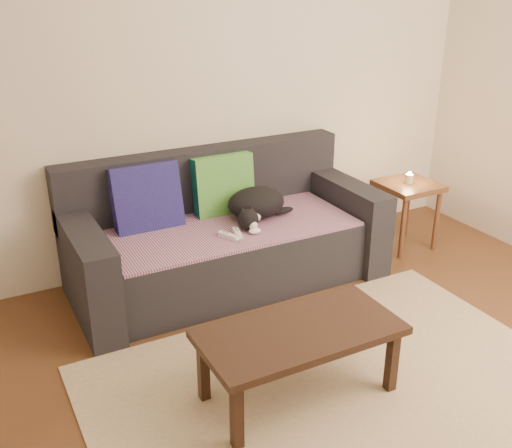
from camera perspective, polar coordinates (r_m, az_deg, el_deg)
name	(u,v)px	position (r m, az deg, el deg)	size (l,w,h in m)	color
ground	(360,412)	(3.14, 9.88, -17.24)	(4.50, 4.50, 0.00)	brown
back_wall	(195,84)	(4.21, -5.83, 13.16)	(4.50, 0.04, 2.60)	beige
sofa	(224,239)	(4.12, -3.03, -1.43)	(2.10, 0.94, 0.87)	#232328
throw_blanket	(230,227)	(3.99, -2.50, -0.33)	(1.66, 0.74, 0.02)	#45294E
cushion_navy	(147,199)	(3.99, -10.37, 2.36)	(0.45, 0.11, 0.45)	#181353
cushion_green	(223,186)	(4.17, -3.12, 3.64)	(0.43, 0.11, 0.43)	#0B4A41
cat	(256,205)	(4.07, -0.01, 1.86)	(0.50, 0.45, 0.21)	black
wii_remote_a	(229,236)	(3.80, -2.63, -1.15)	(0.15, 0.04, 0.03)	white
wii_remote_b	(237,233)	(3.84, -1.79, -0.89)	(0.15, 0.04, 0.03)	white
side_table	(407,194)	(4.74, 14.23, 2.75)	(0.42, 0.42, 0.52)	brown
candle	(409,178)	(4.69, 14.38, 4.23)	(0.06, 0.06, 0.09)	beige
rug	(342,394)	(3.22, 8.23, -15.70)	(2.50, 1.80, 0.01)	tan
coffee_table	(300,337)	(3.00, 4.18, -10.71)	(1.00, 0.50, 0.40)	black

